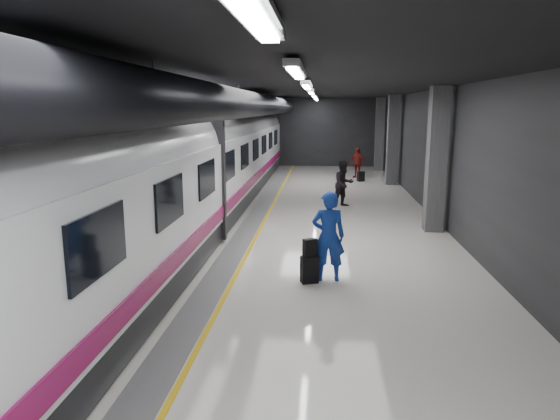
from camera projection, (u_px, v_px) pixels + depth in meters
name	position (u px, v px, depth m)	size (l,w,h in m)	color
ground	(286.00, 244.00, 14.37)	(40.00, 40.00, 0.00)	silver
platform_hall	(279.00, 118.00, 14.62)	(10.02, 40.02, 4.51)	black
train	(172.00, 171.00, 14.22)	(3.05, 38.00, 4.05)	black
traveler_main	(328.00, 236.00, 11.13)	(0.75, 0.49, 2.05)	#1733AC
suitcase_main	(309.00, 269.00, 11.11)	(0.37, 0.24, 0.61)	black
shoulder_bag	(310.00, 248.00, 11.00)	(0.30, 0.16, 0.40)	black
traveler_far_a	(344.00, 184.00, 19.65)	(0.89, 0.69, 1.83)	black
traveler_far_b	(357.00, 163.00, 28.00)	(0.99, 0.41, 1.69)	maroon
suitcase_far	(361.00, 176.00, 26.64)	(0.36, 0.23, 0.53)	black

